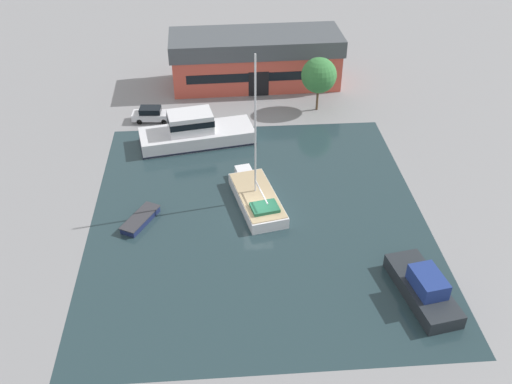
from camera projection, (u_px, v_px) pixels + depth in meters
name	position (u px, v px, depth m)	size (l,w,h in m)	color
ground_plane	(258.00, 218.00, 49.09)	(440.00, 440.00, 0.00)	gray
water_canal	(258.00, 218.00, 49.09)	(28.52, 32.24, 0.01)	#23383D
warehouse_building	(256.00, 59.00, 69.51)	(20.83, 7.97, 6.28)	#C64C3D
quay_tree_near_building	(319.00, 75.00, 63.07)	(3.96, 3.96, 6.20)	brown
parked_car	(152.00, 114.00, 62.82)	(4.47, 2.02, 1.63)	silver
sailboat_moored	(257.00, 197.00, 50.41)	(4.85, 9.49, 13.80)	white
motor_cruiser	(195.00, 132.00, 58.70)	(12.28, 6.18, 3.50)	silver
small_dinghy	(140.00, 219.00, 48.39)	(3.27, 4.36, 0.62)	#19234C
cabin_boat	(424.00, 288.00, 41.04)	(3.95, 7.64, 2.39)	#23282D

